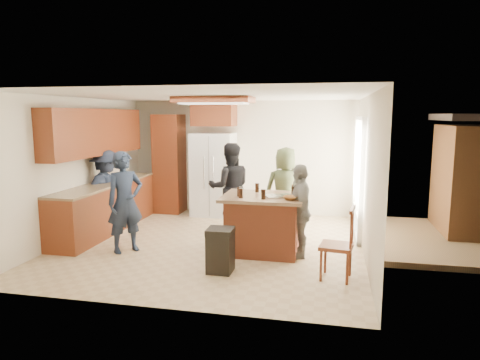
% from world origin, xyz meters
% --- Properties ---
extents(room_shell, '(8.00, 5.20, 5.00)m').
position_xyz_m(room_shell, '(4.37, 1.64, 0.87)').
color(room_shell, tan).
rests_on(room_shell, ground).
extents(person_front_left, '(0.72, 0.73, 1.63)m').
position_xyz_m(person_front_left, '(-1.25, -0.66, 0.81)').
color(person_front_left, '#1C2538').
rests_on(person_front_left, ground).
extents(person_behind_left, '(0.94, 0.74, 1.68)m').
position_xyz_m(person_behind_left, '(0.10, 0.91, 0.84)').
color(person_behind_left, black).
rests_on(person_behind_left, ground).
extents(person_behind_right, '(0.86, 0.64, 1.61)m').
position_xyz_m(person_behind_right, '(1.14, 1.01, 0.81)').
color(person_behind_right, '#374025').
rests_on(person_behind_right, ground).
extents(person_side_right, '(0.60, 0.92, 1.45)m').
position_xyz_m(person_side_right, '(1.50, -0.34, 0.73)').
color(person_side_right, gray).
rests_on(person_side_right, ground).
extents(person_counter, '(0.69, 1.08, 1.54)m').
position_xyz_m(person_counter, '(-2.20, 0.46, 0.77)').
color(person_counter, '#171E2F').
rests_on(person_counter, ground).
extents(left_cabinetry, '(0.64, 3.00, 2.30)m').
position_xyz_m(left_cabinetry, '(-2.24, 0.40, 0.96)').
color(left_cabinetry, maroon).
rests_on(left_cabinetry, ground).
extents(back_wall_units, '(1.80, 0.60, 2.45)m').
position_xyz_m(back_wall_units, '(-1.33, 2.20, 1.38)').
color(back_wall_units, maroon).
rests_on(back_wall_units, ground).
extents(refrigerator, '(0.90, 0.76, 1.80)m').
position_xyz_m(refrigerator, '(-0.55, 2.12, 0.90)').
color(refrigerator, white).
rests_on(refrigerator, ground).
extents(kitchen_island, '(1.28, 1.03, 0.93)m').
position_xyz_m(kitchen_island, '(0.92, -0.25, 0.47)').
color(kitchen_island, '#994327').
rests_on(kitchen_island, ground).
extents(island_items, '(0.97, 0.67, 0.15)m').
position_xyz_m(island_items, '(1.10, -0.36, 0.97)').
color(island_items, silver).
rests_on(island_items, kitchen_island).
extents(trash_bin, '(0.37, 0.37, 0.63)m').
position_xyz_m(trash_bin, '(0.47, -1.24, 0.32)').
color(trash_bin, black).
rests_on(trash_bin, ground).
extents(spindle_chair, '(0.48, 0.48, 0.99)m').
position_xyz_m(spindle_chair, '(2.08, -1.17, 0.45)').
color(spindle_chair, maroon).
rests_on(spindle_chair, ground).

